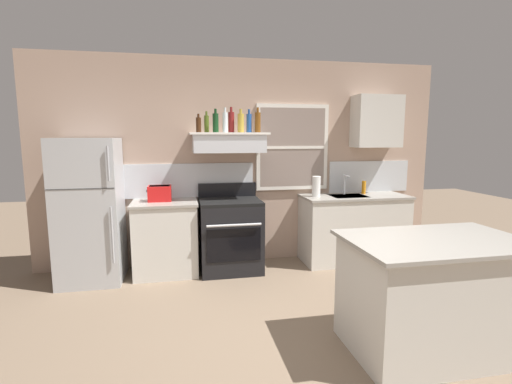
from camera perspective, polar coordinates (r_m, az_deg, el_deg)
The scene contains 21 objects.
ground_plane at distance 3.35m, azimuth 5.26°, elevation -22.09°, with size 16.00×16.00×0.00m, color #7A6651.
back_wall at distance 5.07m, azimuth -1.38°, elevation 4.51°, with size 5.40×0.11×2.70m.
refrigerator at distance 4.80m, azimuth -23.87°, elevation -2.61°, with size 0.70×0.72×1.68m.
counter_left_of_stove at distance 4.83m, azimuth -13.49°, elevation -6.73°, with size 0.79×0.63×0.91m.
toaster at distance 4.77m, azimuth -14.37°, elevation -0.16°, with size 0.30×0.20×0.19m.
stove_range at distance 4.82m, azimuth -3.90°, elevation -6.42°, with size 0.76×0.69×1.09m.
range_hood_shelf at distance 4.76m, azimuth -4.19°, elevation 7.50°, with size 0.96×0.52×0.24m.
bottle_brown_stout at distance 4.68m, azimuth -8.69°, elevation 10.05°, with size 0.06×0.06×0.22m.
bottle_olive_oil_square at distance 4.78m, azimuth -7.49°, elevation 10.22°, with size 0.06×0.06×0.26m.
bottle_dark_green_wine at distance 4.69m, azimuth -6.13°, elevation 10.41°, with size 0.07×0.07×0.29m.
bottle_clear_tall at distance 4.70m, azimuth -4.69°, elevation 10.51°, with size 0.06×0.06×0.30m.
bottle_red_label_wine at distance 4.80m, azimuth -3.76°, elevation 10.55°, with size 0.07×0.07×0.31m.
bottle_champagne_gold_foil at distance 4.74m, azimuth -2.31°, elevation 10.44°, with size 0.08×0.08×0.29m.
bottle_blue_liqueur at distance 4.79m, azimuth -1.06°, elevation 10.43°, with size 0.07×0.07×0.29m.
bottle_amber_wine at distance 4.78m, azimuth 0.26°, elevation 10.54°, with size 0.07×0.07×0.31m.
counter_right_with_sink at distance 5.34m, azimuth 14.53°, elevation -5.30°, with size 1.43×0.63×0.91m.
sink_faucet at distance 5.27m, azimuth 13.35°, elevation 1.51°, with size 0.03×0.17×0.28m.
paper_towel_roll at distance 5.02m, azimuth 9.11°, elevation 0.83°, with size 0.11×0.11×0.27m, color white.
dish_soap_bottle at distance 5.41m, azimuth 16.00°, elevation 0.67°, with size 0.06×0.06×0.18m, color orange.
kitchen_island at distance 3.39m, azimuth 25.34°, elevation -13.84°, with size 1.40×0.90×0.91m.
upper_cabinet_right at distance 5.48m, azimuth 17.80°, elevation 10.13°, with size 0.64×0.32×0.70m.
Camera 1 is at (-0.84, -2.76, 1.70)m, focal length 26.42 mm.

